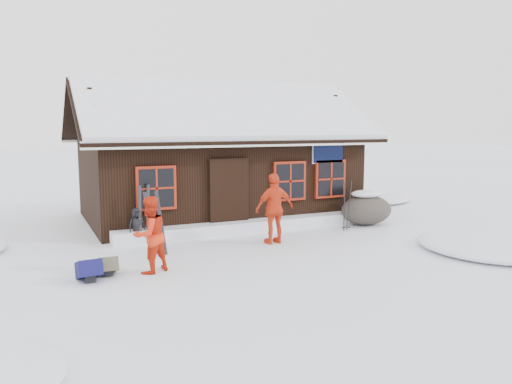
# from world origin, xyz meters

# --- Properties ---
(ground) EXTENTS (120.00, 120.00, 0.00)m
(ground) POSITION_xyz_m (0.00, 0.00, 0.00)
(ground) COLOR white
(ground) RESTS_ON ground
(mountain_hut) EXTENTS (8.90, 6.09, 4.42)m
(mountain_hut) POSITION_xyz_m (1.50, 4.98, 1.58)
(mountain_hut) COLOR black
(mountain_hut) RESTS_ON ground
(snow_drift) EXTENTS (7.60, 0.60, 0.35)m
(snow_drift) POSITION_xyz_m (1.50, 2.25, 0.17)
(snow_drift) COLOR white
(snow_drift) RESTS_ON ground
(snow_mounds) EXTENTS (20.60, 13.20, 0.48)m
(snow_mounds) POSITION_xyz_m (1.65, 1.86, 0.00)
(snow_mounds) COLOR white
(snow_mounds) RESTS_ON ground
(skier_orange_left) EXTENTS (0.93, 0.85, 1.55)m
(skier_orange_left) POSITION_xyz_m (-1.94, -0.40, 0.77)
(skier_orange_left) COLOR red
(skier_orange_left) RESTS_ON ground
(skier_orange_right) EXTENTS (1.06, 0.49, 1.78)m
(skier_orange_right) POSITION_xyz_m (1.47, 0.78, 0.89)
(skier_orange_right) COLOR red
(skier_orange_right) RESTS_ON ground
(skier_crouched) EXTENTS (0.51, 0.40, 0.91)m
(skier_crouched) POSITION_xyz_m (-1.68, 2.20, 0.46)
(skier_crouched) COLOR black
(skier_crouched) RESTS_ON ground
(boulder) EXTENTS (1.60, 1.20, 0.93)m
(boulder) POSITION_xyz_m (5.05, 1.75, 0.47)
(boulder) COLOR #463E38
(boulder) RESTS_ON ground
(ski_pair_mid) EXTENTS (0.51, 0.20, 1.52)m
(ski_pair_mid) POSITION_xyz_m (-1.50, 0.94, 0.71)
(ski_pair_mid) COLOR black
(ski_pair_mid) RESTS_ON ground
(ski_pair_right) EXTENTS (0.36, 0.19, 1.52)m
(ski_pair_right) POSITION_xyz_m (-1.49, 2.20, 0.71)
(ski_pair_right) COLOR black
(ski_pair_right) RESTS_ON ground
(ski_poles) EXTENTS (0.26, 0.13, 1.44)m
(ski_poles) POSITION_xyz_m (4.04, 1.33, 0.68)
(ski_poles) COLOR black
(ski_poles) RESTS_ON ground
(backpack_blue) EXTENTS (0.47, 0.60, 0.31)m
(backpack_blue) POSITION_xyz_m (-3.14, -0.44, 0.16)
(backpack_blue) COLOR #101044
(backpack_blue) RESTS_ON ground
(backpack_olive) EXTENTS (0.39, 0.51, 0.28)m
(backpack_olive) POSITION_xyz_m (-2.76, -0.22, 0.14)
(backpack_olive) COLOR #4E4A38
(backpack_olive) RESTS_ON ground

